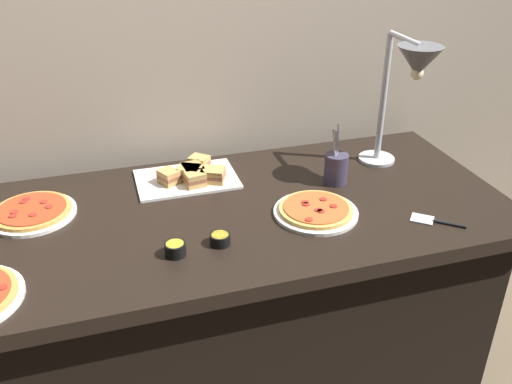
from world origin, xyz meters
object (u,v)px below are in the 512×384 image
sandwich_platter (191,175)px  sauce_cup_near (220,239)px  utensil_holder (336,168)px  pizza_plate_center (316,211)px  sauce_cup_far (175,249)px  pizza_plate_front (32,212)px  heat_lamp (410,74)px  serving_spatula (435,221)px

sandwich_platter → sauce_cup_near: size_ratio=5.79×
sauce_cup_near → utensil_holder: utensil_holder is taller
pizza_plate_center → sauce_cup_far: 0.49m
sauce_cup_near → sauce_cup_far: bearing=-173.0°
pizza_plate_front → pizza_plate_center: 0.92m
heat_lamp → pizza_plate_center: (-0.38, -0.16, -0.38)m
sandwich_platter → pizza_plate_front: bearing=-170.6°
sauce_cup_near → pizza_plate_front: bearing=148.3°
pizza_plate_center → sauce_cup_near: bearing=-167.0°
sauce_cup_far → utensil_holder: (0.63, 0.28, 0.04)m
heat_lamp → serving_spatula: bearing=-97.0°
sandwich_platter → heat_lamp: bearing=-14.7°
sandwich_platter → utensil_holder: bearing=-17.8°
serving_spatula → pizza_plate_front: bearing=161.4°
sauce_cup_far → sandwich_platter: bearing=73.3°
pizza_plate_center → sandwich_platter: size_ratio=0.77×
serving_spatula → sandwich_platter: bearing=143.8°
pizza_plate_front → sauce_cup_near: (0.54, -0.34, 0.01)m
sandwich_platter → sauce_cup_far: size_ratio=5.75×
utensil_holder → sandwich_platter: bearing=162.2°
pizza_plate_center → utensil_holder: bearing=51.0°
sandwich_platter → sauce_cup_near: sandwich_platter is taller
pizza_plate_front → serving_spatula: pizza_plate_front is taller
pizza_plate_front → sandwich_platter: 0.55m
sauce_cup_far → utensil_holder: 0.69m
pizza_plate_center → utensil_holder: (0.15, 0.19, 0.04)m
heat_lamp → utensil_holder: size_ratio=2.32×
pizza_plate_front → utensil_holder: bearing=-3.9°
heat_lamp → serving_spatula: (-0.04, -0.31, -0.39)m
pizza_plate_center → pizza_plate_front: bearing=163.7°
utensil_holder → sauce_cup_far: bearing=-155.8°
sauce_cup_far → pizza_plate_center: bearing=11.3°
pizza_plate_center → serving_spatula: (0.35, -0.16, -0.01)m
sauce_cup_near → serving_spatula: sauce_cup_near is taller
sauce_cup_near → sauce_cup_far: 0.14m
serving_spatula → utensil_holder: bearing=119.3°
pizza_plate_front → pizza_plate_center: (0.88, -0.26, -0.00)m
utensil_holder → serving_spatula: size_ratio=1.42×
sandwich_platter → utensil_holder: 0.52m
sauce_cup_near → serving_spatula: 0.69m
heat_lamp → sandwich_platter: (-0.73, 0.19, -0.37)m
heat_lamp → sandwich_platter: size_ratio=1.39×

